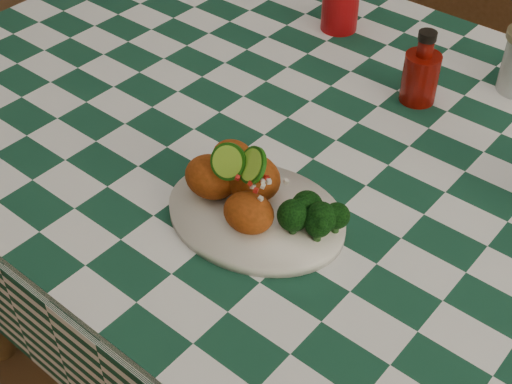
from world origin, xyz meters
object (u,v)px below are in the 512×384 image
Objects in this scene: dining_table at (322,293)px; ketchup_bottle at (422,67)px; plate at (256,215)px; fried_chicken_pile at (246,179)px; wooden_chair_left at (404,62)px.

dining_table is 12.21× the size of ketchup_bottle.
fried_chicken_pile reaches higher than plate.
plate is 0.43m from ketchup_bottle.
ketchup_bottle is (0.04, 0.43, -0.00)m from fried_chicken_pile.
plate is at bearing -85.05° from dining_table.
wooden_chair_left is at bearing 119.41° from ketchup_bottle.
wooden_chair_left is at bearing 106.29° from plate.
wooden_chair_left is (-0.30, 0.54, -0.36)m from ketchup_bottle.
plate is at bearing 0.00° from fried_chicken_pile.
dining_table is at bearing 94.95° from plate.
ketchup_bottle reaches higher than dining_table.
ketchup_bottle is at bearing 77.84° from dining_table.
wooden_chair_left reaches higher than dining_table.
wooden_chair_left reaches higher than plate.
fried_chicken_pile is 0.16× the size of wooden_chair_left.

